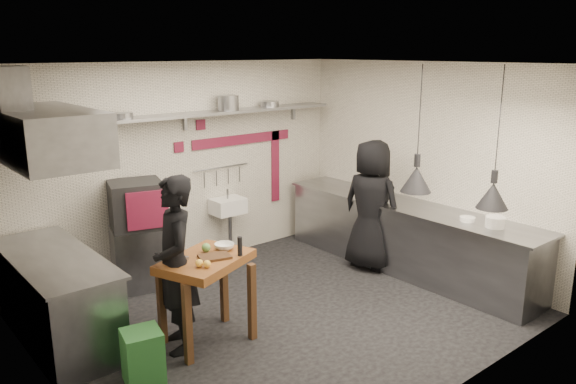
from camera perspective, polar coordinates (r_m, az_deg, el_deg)
floor at (r=6.58m, az=-0.42°, el=-12.33°), size 5.00×5.00×0.00m
ceiling at (r=5.88m, az=-0.47°, el=12.86°), size 5.00×5.00×0.00m
wall_back at (r=7.77m, az=-10.35°, el=2.57°), size 5.00×0.04×2.80m
wall_front at (r=4.73m, az=16.07°, el=-5.38°), size 5.00×0.04×2.80m
wall_left at (r=4.95m, az=-23.45°, el=-5.13°), size 0.04×4.20×2.80m
wall_right at (r=7.87m, az=13.75°, el=2.53°), size 0.04×4.20×2.80m
red_band_horiz at (r=8.21m, az=-4.60°, el=5.36°), size 1.70×0.02×0.14m
red_band_vert at (r=8.65m, az=-1.30°, el=2.62°), size 0.14×0.02×1.10m
red_tile_a at (r=7.79m, az=-8.86°, el=6.76°), size 0.14×0.02×0.14m
red_tile_b at (r=7.66m, az=-11.02°, el=4.50°), size 0.14×0.02×0.14m
back_shelf at (r=7.51m, az=-9.91°, el=7.75°), size 4.60×0.34×0.04m
shelf_bracket_left at (r=6.92m, az=-24.27°, el=5.34°), size 0.04×0.06×0.24m
shelf_bracket_mid at (r=7.65m, az=-10.45°, el=7.09°), size 0.04×0.06×0.24m
shelf_bracket_right at (r=8.74m, az=0.53°, el=8.19°), size 0.04×0.06×0.24m
pan_far_left at (r=6.98m, az=-18.49°, el=7.29°), size 0.35×0.35×0.09m
pan_mid_left at (r=7.09m, az=-16.41°, el=7.46°), size 0.26×0.26×0.07m
stock_pot at (r=7.82m, az=-6.08°, el=9.01°), size 0.36×0.36×0.20m
pan_right at (r=8.24m, az=-1.88°, el=8.93°), size 0.34×0.34×0.08m
oven_stand at (r=7.42m, az=-14.70°, el=-6.29°), size 0.84×0.80×0.80m
combi_oven at (r=7.17m, az=-15.16°, el=-1.23°), size 0.76×0.73×0.58m
oven_door at (r=6.89m, az=-14.05°, el=-1.80°), size 0.48×0.16×0.46m
oven_glass at (r=6.90m, az=-14.04°, el=-1.76°), size 0.36×0.12×0.34m
hand_sink at (r=8.05m, az=-6.13°, el=-1.42°), size 0.46×0.34×0.22m
sink_tap at (r=8.00m, az=-6.16°, el=-0.18°), size 0.03×0.03×0.14m
sink_drain at (r=8.15m, az=-5.89°, el=-4.46°), size 0.06×0.06×0.66m
utensil_rail at (r=8.04m, az=-6.79°, el=2.50°), size 0.90×0.02×0.02m
counter_right at (r=7.84m, az=11.81°, el=-4.59°), size 0.70×3.80×0.90m
counter_right_top at (r=7.71m, az=11.99°, el=-1.32°), size 0.76×3.90×0.03m
plate_stack at (r=6.97m, az=20.30°, el=-2.88°), size 0.25×0.25×0.13m
small_bowl_right at (r=7.14m, az=17.77°, el=-2.62°), size 0.22×0.22×0.05m
counter_left at (r=6.32m, az=-22.37°, el=-10.11°), size 0.70×1.90×0.90m
counter_left_top at (r=6.15m, az=-22.78°, el=-6.15°), size 0.76×2.00×0.03m
extractor_hood at (r=5.88m, az=-23.47°, el=5.33°), size 0.78×1.60×0.50m
hood_duct at (r=5.77m, az=-26.25°, el=8.91°), size 0.28×0.28×0.50m
green_bin at (r=5.44m, az=-14.54°, el=-15.89°), size 0.40×0.40×0.50m
prep_table at (r=5.90m, az=-8.23°, el=-10.77°), size 1.09×0.93×0.92m
cutting_board at (r=5.70m, az=-7.46°, el=-6.53°), size 0.35×0.29×0.02m
pepper_mill at (r=5.70m, az=-4.91°, el=-5.52°), size 0.06×0.06×0.20m
lemon_a at (r=5.48m, az=-9.00°, el=-7.16°), size 0.10×0.10×0.08m
lemon_b at (r=5.45m, az=-8.23°, el=-7.25°), size 0.09×0.09×0.07m
veg_ball at (r=5.85m, az=-8.32°, el=-5.61°), size 0.10×0.10×0.09m
steel_tray at (r=5.68m, az=-11.12°, el=-6.75°), size 0.21×0.17×0.03m
bowl at (r=5.91m, az=-6.49°, el=-5.52°), size 0.27×0.27×0.06m
heat_lamp_near at (r=6.29m, az=13.17°, el=6.20°), size 0.44×0.44×1.40m
heat_lamp_far at (r=6.37m, az=20.55°, el=5.11°), size 0.36×0.36×1.54m
chef_left at (r=5.66m, az=-11.37°, el=-7.25°), size 0.61×0.75×1.79m
chef_right at (r=7.69m, az=8.46°, el=-1.33°), size 0.72×0.97×1.79m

